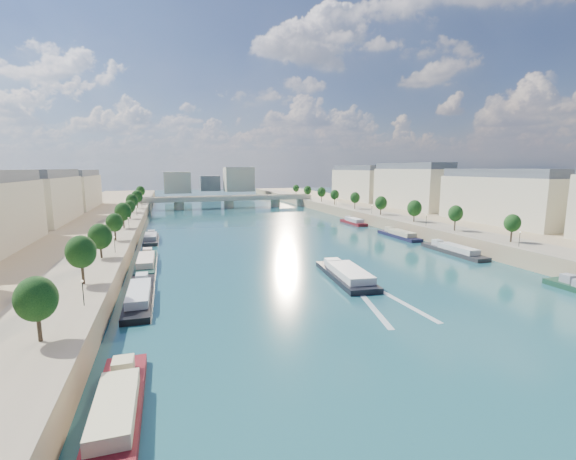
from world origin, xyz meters
TOP-DOWN VIEW (x-y plane):
  - ground at (0.00, 100.00)m, footprint 700.00×700.00m
  - quay_left at (-72.00, 100.00)m, footprint 44.00×520.00m
  - quay_right at (72.00, 100.00)m, footprint 44.00×520.00m
  - pave_left at (-57.00, 100.00)m, footprint 14.00×520.00m
  - pave_right at (57.00, 100.00)m, footprint 14.00×520.00m
  - trees_left at (-55.00, 102.00)m, footprint 4.80×268.80m
  - trees_right at (55.00, 110.00)m, footprint 4.80×268.80m
  - lamps_left at (-52.50, 90.00)m, footprint 0.36×200.36m
  - lamps_right at (52.50, 105.00)m, footprint 0.36×200.36m
  - buildings_left at (-85.00, 112.00)m, footprint 16.00×226.00m
  - buildings_right at (85.00, 112.00)m, footprint 16.00×226.00m
  - skyline at (3.19, 319.52)m, footprint 79.00×42.00m
  - bridge at (0.00, 220.53)m, footprint 112.00×12.00m
  - tour_barge at (1.19, 46.78)m, footprint 9.95×26.61m
  - wake at (1.19, 30.13)m, footprint 10.74×26.02m
  - moored_barges_left at (-45.50, 59.85)m, footprint 5.00×127.14m
  - moored_barges_right at (45.50, 54.36)m, footprint 5.00×166.17m

SIDE VIEW (x-z plane):
  - ground at x=0.00m, z-range 0.00..0.00m
  - wake at x=1.19m, z-range 0.00..0.04m
  - moored_barges_left at x=-45.50m, z-range -0.96..2.64m
  - moored_barges_right at x=45.50m, z-range -0.96..2.64m
  - tour_barge at x=1.19m, z-range -0.88..2.78m
  - quay_left at x=-72.00m, z-range 0.00..5.00m
  - quay_right at x=72.00m, z-range 0.00..5.00m
  - pave_left at x=-57.00m, z-range 5.00..5.10m
  - pave_right at x=57.00m, z-range 5.00..5.10m
  - bridge at x=0.00m, z-range 1.01..9.16m
  - lamps_left at x=-52.50m, z-range 5.64..9.92m
  - lamps_right at x=52.50m, z-range 5.64..9.92m
  - trees_left at x=-55.00m, z-range 6.35..14.61m
  - trees_right at x=55.00m, z-range 6.35..14.61m
  - skyline at x=3.19m, z-range 3.66..25.66m
  - buildings_left at x=-85.00m, z-range 4.85..28.05m
  - buildings_right at x=85.00m, z-range 4.85..28.05m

